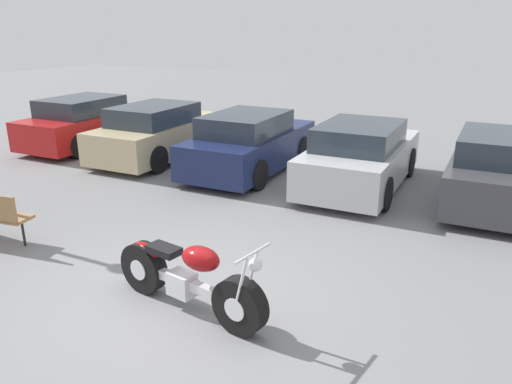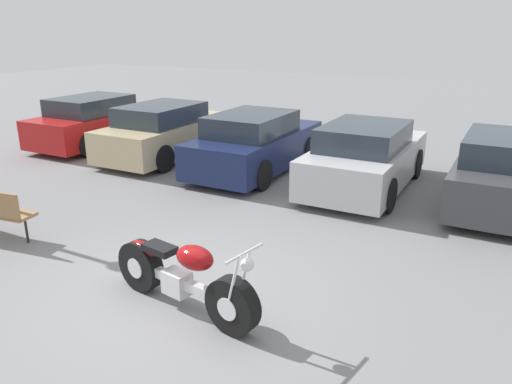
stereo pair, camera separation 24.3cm
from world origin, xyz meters
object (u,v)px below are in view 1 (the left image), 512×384
at_px(motorcycle, 187,278).
at_px(parked_car_red, 88,123).
at_px(parked_car_champagne, 159,133).
at_px(parked_car_dark_grey, 499,170).
at_px(parked_car_navy, 250,144).
at_px(parked_car_silver, 360,157).

height_order(motorcycle, parked_car_red, parked_car_red).
xyz_separation_m(motorcycle, parked_car_champagne, (-4.82, 5.94, 0.24)).
height_order(parked_car_red, parked_car_dark_grey, same).
height_order(motorcycle, parked_car_champagne, parked_car_champagne).
relative_size(parked_car_red, parked_car_navy, 1.00).
relative_size(parked_car_silver, parked_car_dark_grey, 1.00).
bearing_deg(motorcycle, parked_car_champagne, 129.07).
height_order(parked_car_red, parked_car_navy, same).
relative_size(parked_car_navy, parked_car_silver, 1.00).
relative_size(motorcycle, parked_car_navy, 0.56).
relative_size(parked_car_champagne, parked_car_silver, 1.00).
bearing_deg(parked_car_dark_grey, parked_car_silver, -175.89).
xyz_separation_m(motorcycle, parked_car_red, (-7.52, 6.16, 0.24)).
height_order(parked_car_silver, parked_car_dark_grey, same).
bearing_deg(parked_car_red, motorcycle, -39.34).
distance_m(parked_car_champagne, parked_car_silver, 5.40).
distance_m(parked_car_red, parked_car_silver, 8.11).
relative_size(motorcycle, parked_car_red, 0.56).
distance_m(parked_car_silver, parked_car_dark_grey, 2.71).
height_order(motorcycle, parked_car_dark_grey, parked_car_dark_grey).
bearing_deg(parked_car_dark_grey, motorcycle, -118.71).
relative_size(parked_car_red, parked_car_champagne, 1.00).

